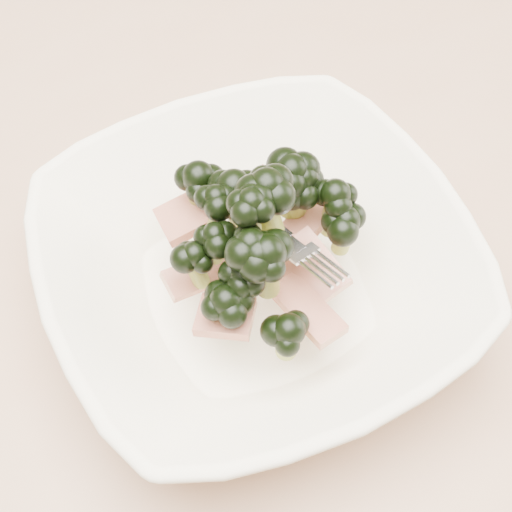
% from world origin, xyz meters
% --- Properties ---
extents(dining_table, '(1.20, 0.80, 0.75)m').
position_xyz_m(dining_table, '(0.00, 0.00, 0.65)').
color(dining_table, tan).
rests_on(dining_table, ground).
extents(broccoli_dish, '(0.32, 0.32, 0.13)m').
position_xyz_m(broccoli_dish, '(0.10, -0.06, 0.79)').
color(broccoli_dish, white).
rests_on(broccoli_dish, dining_table).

